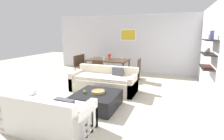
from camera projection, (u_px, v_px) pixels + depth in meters
name	position (u px, v px, depth m)	size (l,w,h in m)	color
ground_plane	(102.00, 94.00, 5.46)	(18.00, 18.00, 0.00)	#BCB29E
back_wall_unit	(137.00, 44.00, 8.29)	(8.40, 0.09, 2.70)	silver
right_wall_shelf_unit	(214.00, 53.00, 4.67)	(0.34, 8.20, 2.70)	silver
sofa_beige	(104.00, 82.00, 5.72)	(2.10, 0.90, 0.78)	beige
loveseat_white	(48.00, 117.00, 3.39)	(1.67, 0.90, 0.78)	white
coffee_table	(97.00, 100.00, 4.47)	(1.07, 1.07, 0.38)	black
decorative_bowl	(98.00, 92.00, 4.45)	(0.35, 0.35, 0.06)	#99844C
apple_on_coffee_table	(85.00, 92.00, 4.43)	(0.08, 0.08, 0.08)	#669E2D
dining_table	(108.00, 61.00, 7.44)	(1.75, 1.01, 0.75)	#422D1E
dining_chair_left_far	(84.00, 62.00, 8.12)	(0.44, 0.44, 0.88)	#422D1E
dining_chair_right_near	(136.00, 68.00, 6.83)	(0.44, 0.44, 0.88)	#422D1E
dining_chair_foot	(99.00, 69.00, 6.64)	(0.44, 0.44, 0.88)	#422D1E
dining_chair_left_near	(79.00, 64.00, 7.71)	(0.44, 0.44, 0.88)	#422D1E
wine_glass_foot	(104.00, 59.00, 6.99)	(0.06, 0.06, 0.14)	silver
wine_glass_left_far	(95.00, 55.00, 7.73)	(0.07, 0.07, 0.17)	silver
wine_glass_right_near	(122.00, 58.00, 7.06)	(0.08, 0.08, 0.16)	silver
wine_glass_left_near	(93.00, 56.00, 7.51)	(0.07, 0.07, 0.17)	silver
centerpiece_vase	(109.00, 56.00, 7.37)	(0.16, 0.16, 0.27)	olive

